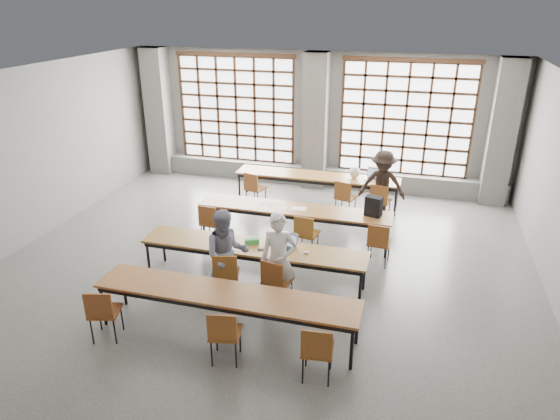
# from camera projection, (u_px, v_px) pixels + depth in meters

# --- Properties ---
(floor) EXTENTS (11.00, 11.00, 0.00)m
(floor) POSITION_uv_depth(u_px,v_px,m) (254.00, 282.00, 8.97)
(floor) COLOR #50504E
(floor) RESTS_ON ground
(ceiling) EXTENTS (11.00, 11.00, 0.00)m
(ceiling) POSITION_uv_depth(u_px,v_px,m) (249.00, 84.00, 7.59)
(ceiling) COLOR silver
(ceiling) RESTS_ON floor
(wall_back) EXTENTS (10.00, 0.00, 10.00)m
(wall_back) POSITION_uv_depth(u_px,v_px,m) (318.00, 120.00, 13.15)
(wall_back) COLOR slate
(wall_back) RESTS_ON floor
(wall_left) EXTENTS (0.00, 11.00, 11.00)m
(wall_left) POSITION_uv_depth(u_px,v_px,m) (3.00, 166.00, 9.51)
(wall_left) COLOR slate
(wall_left) RESTS_ON floor
(column_left) EXTENTS (0.60, 0.55, 3.50)m
(column_left) POSITION_uv_depth(u_px,v_px,m) (159.00, 112.00, 14.02)
(column_left) COLOR #595956
(column_left) RESTS_ON floor
(column_mid) EXTENTS (0.60, 0.55, 3.50)m
(column_mid) POSITION_uv_depth(u_px,v_px,m) (316.00, 122.00, 12.91)
(column_mid) COLOR #595956
(column_mid) RESTS_ON floor
(column_right) EXTENTS (0.60, 0.55, 3.50)m
(column_right) POSITION_uv_depth(u_px,v_px,m) (502.00, 134.00, 11.80)
(column_right) COLOR #595956
(column_right) RESTS_ON floor
(window_left) EXTENTS (3.32, 0.12, 3.00)m
(window_left) POSITION_uv_depth(u_px,v_px,m) (236.00, 110.00, 13.58)
(window_left) COLOR white
(window_left) RESTS_ON wall_back
(window_right) EXTENTS (3.32, 0.12, 3.00)m
(window_right) POSITION_uv_depth(u_px,v_px,m) (406.00, 120.00, 12.47)
(window_right) COLOR white
(window_right) RESTS_ON wall_back
(sill_ledge) EXTENTS (9.80, 0.35, 0.50)m
(sill_ledge) POSITION_uv_depth(u_px,v_px,m) (315.00, 176.00, 13.57)
(sill_ledge) COLOR #595956
(sill_ledge) RESTS_ON floor
(desk_row_a) EXTENTS (4.00, 0.70, 0.73)m
(desk_row_a) POSITION_uv_depth(u_px,v_px,m) (317.00, 178.00, 12.17)
(desk_row_a) COLOR brown
(desk_row_a) RESTS_ON floor
(desk_row_b) EXTENTS (4.00, 0.70, 0.73)m
(desk_row_b) POSITION_uv_depth(u_px,v_px,m) (294.00, 211.00, 10.28)
(desk_row_b) COLOR brown
(desk_row_b) RESTS_ON floor
(desk_row_c) EXTENTS (4.00, 0.70, 0.73)m
(desk_row_c) POSITION_uv_depth(u_px,v_px,m) (253.00, 249.00, 8.72)
(desk_row_c) COLOR brown
(desk_row_c) RESTS_ON floor
(desk_row_d) EXTENTS (4.00, 0.70, 0.73)m
(desk_row_d) POSITION_uv_depth(u_px,v_px,m) (226.00, 296.00, 7.35)
(desk_row_d) COLOR brown
(desk_row_d) RESTS_ON floor
(chair_back_left) EXTENTS (0.52, 0.53, 0.88)m
(chair_back_left) POSITION_uv_depth(u_px,v_px,m) (254.00, 186.00, 12.01)
(chair_back_left) COLOR maroon
(chair_back_left) RESTS_ON floor
(chair_back_mid) EXTENTS (0.52, 0.52, 0.88)m
(chair_back_mid) POSITION_uv_depth(u_px,v_px,m) (345.00, 195.00, 11.47)
(chair_back_mid) COLOR brown
(chair_back_mid) RESTS_ON floor
(chair_back_right) EXTENTS (0.50, 0.51, 0.88)m
(chair_back_right) POSITION_uv_depth(u_px,v_px,m) (380.00, 198.00, 11.27)
(chair_back_right) COLOR brown
(chair_back_right) RESTS_ON floor
(chair_mid_left) EXTENTS (0.45, 0.46, 0.88)m
(chair_mid_left) POSITION_uv_depth(u_px,v_px,m) (210.00, 220.00, 10.17)
(chair_mid_left) COLOR brown
(chair_mid_left) RESTS_ON floor
(chair_mid_centre) EXTENTS (0.48, 0.48, 0.88)m
(chair_mid_centre) POSITION_uv_depth(u_px,v_px,m) (306.00, 231.00, 9.68)
(chair_mid_centre) COLOR brown
(chair_mid_centre) RESTS_ON floor
(chair_mid_right) EXTENTS (0.46, 0.46, 0.88)m
(chair_mid_right) POSITION_uv_depth(u_px,v_px,m) (379.00, 240.00, 9.34)
(chair_mid_right) COLOR brown
(chair_mid_right) RESTS_ON floor
(chair_front_left) EXTENTS (0.52, 0.53, 0.88)m
(chair_front_left) POSITION_uv_depth(u_px,v_px,m) (226.00, 271.00, 8.28)
(chair_front_left) COLOR brown
(chair_front_left) RESTS_ON floor
(chair_front_right) EXTENTS (0.51, 0.51, 0.88)m
(chair_front_right) POSITION_uv_depth(u_px,v_px,m) (275.00, 278.00, 8.07)
(chair_front_right) COLOR brown
(chair_front_right) RESTS_ON floor
(chair_near_left) EXTENTS (0.51, 0.51, 0.88)m
(chair_near_left) POSITION_uv_depth(u_px,v_px,m) (102.00, 310.00, 7.26)
(chair_near_left) COLOR brown
(chair_near_left) RESTS_ON floor
(chair_near_mid) EXTENTS (0.49, 0.49, 0.88)m
(chair_near_mid) POSITION_uv_depth(u_px,v_px,m) (224.00, 331.00, 6.79)
(chair_near_mid) COLOR brown
(chair_near_mid) RESTS_ON floor
(chair_near_right) EXTENTS (0.46, 0.46, 0.88)m
(chair_near_right) POSITION_uv_depth(u_px,v_px,m) (317.00, 348.00, 6.47)
(chair_near_right) COLOR brown
(chair_near_right) RESTS_ON floor
(student_male) EXTENTS (0.65, 0.49, 1.62)m
(student_male) POSITION_uv_depth(u_px,v_px,m) (279.00, 260.00, 8.07)
(student_male) COLOR silver
(student_male) RESTS_ON floor
(student_female) EXTENTS (0.95, 0.88, 1.57)m
(student_female) POSITION_uv_depth(u_px,v_px,m) (227.00, 254.00, 8.30)
(student_female) COLOR navy
(student_female) RESTS_ON floor
(student_back) EXTENTS (1.09, 0.68, 1.61)m
(student_back) POSITION_uv_depth(u_px,v_px,m) (382.00, 185.00, 11.27)
(student_back) COLOR black
(student_back) RESTS_ON floor
(laptop_front) EXTENTS (0.44, 0.41, 0.26)m
(laptop_front) POSITION_uv_depth(u_px,v_px,m) (286.00, 244.00, 8.62)
(laptop_front) COLOR silver
(laptop_front) RESTS_ON desk_row_c
(laptop_back) EXTENTS (0.40, 0.35, 0.26)m
(laptop_back) POSITION_uv_depth(u_px,v_px,m) (374.00, 176.00, 11.88)
(laptop_back) COLOR silver
(laptop_back) RESTS_ON desk_row_a
(mouse) EXTENTS (0.10, 0.07, 0.04)m
(mouse) POSITION_uv_depth(u_px,v_px,m) (306.00, 252.00, 8.43)
(mouse) COLOR silver
(mouse) RESTS_ON desk_row_c
(green_box) EXTENTS (0.27, 0.18, 0.09)m
(green_box) POSITION_uv_depth(u_px,v_px,m) (252.00, 241.00, 8.76)
(green_box) COLOR green
(green_box) RESTS_ON desk_row_c
(phone) EXTENTS (0.14, 0.09, 0.01)m
(phone) POSITION_uv_depth(u_px,v_px,m) (261.00, 249.00, 8.55)
(phone) COLOR black
(phone) RESTS_ON desk_row_c
(paper_sheet_a) EXTENTS (0.33, 0.26, 0.00)m
(paper_sheet_a) POSITION_uv_depth(u_px,v_px,m) (267.00, 204.00, 10.45)
(paper_sheet_a) COLOR silver
(paper_sheet_a) RESTS_ON desk_row_b
(paper_sheet_b) EXTENTS (0.34, 0.27, 0.00)m
(paper_sheet_b) POSITION_uv_depth(u_px,v_px,m) (280.00, 207.00, 10.29)
(paper_sheet_b) COLOR white
(paper_sheet_b) RESTS_ON desk_row_b
(paper_sheet_c) EXTENTS (0.32, 0.25, 0.00)m
(paper_sheet_c) POSITION_uv_depth(u_px,v_px,m) (299.00, 208.00, 10.23)
(paper_sheet_c) COLOR white
(paper_sheet_c) RESTS_ON desk_row_b
(backpack) EXTENTS (0.36, 0.28, 0.40)m
(backpack) POSITION_uv_depth(u_px,v_px,m) (374.00, 206.00, 9.83)
(backpack) COLOR black
(backpack) RESTS_ON desk_row_b
(plastic_bag) EXTENTS (0.29, 0.24, 0.29)m
(plastic_bag) POSITION_uv_depth(u_px,v_px,m) (355.00, 172.00, 11.91)
(plastic_bag) COLOR white
(plastic_bag) RESTS_ON desk_row_a
(red_pouch) EXTENTS (0.21, 0.12, 0.06)m
(red_pouch) POSITION_uv_depth(u_px,v_px,m) (105.00, 309.00, 7.34)
(red_pouch) COLOR #A71914
(red_pouch) RESTS_ON chair_near_left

